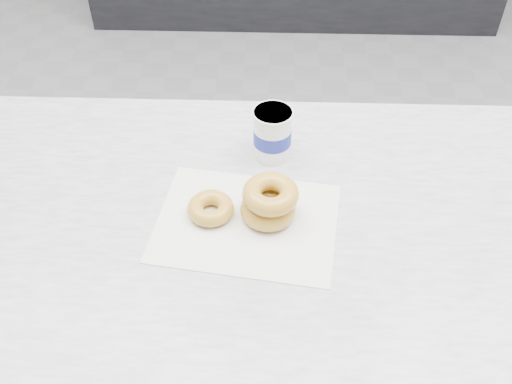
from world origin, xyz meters
TOP-DOWN VIEW (x-y plane):
  - ground at (0.00, 0.00)m, footprint 5.00×5.00m
  - counter at (0.00, -0.60)m, footprint 3.06×0.76m
  - wax_paper at (-0.16, -0.62)m, footprint 0.37×0.30m
  - donut_single at (-0.23, -0.60)m, footprint 0.12×0.12m
  - donut_stack at (-0.12, -0.60)m, footprint 0.13×0.13m
  - coffee_cup at (-0.12, -0.42)m, footprint 0.10×0.10m

SIDE VIEW (x-z plane):
  - ground at x=0.00m, z-range 0.00..0.00m
  - counter at x=0.00m, z-range 0.00..0.90m
  - wax_paper at x=-0.16m, z-range 0.90..0.90m
  - donut_single at x=-0.23m, z-range 0.90..0.93m
  - donut_stack at x=-0.12m, z-range 0.90..0.98m
  - coffee_cup at x=-0.12m, z-range 0.90..1.01m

